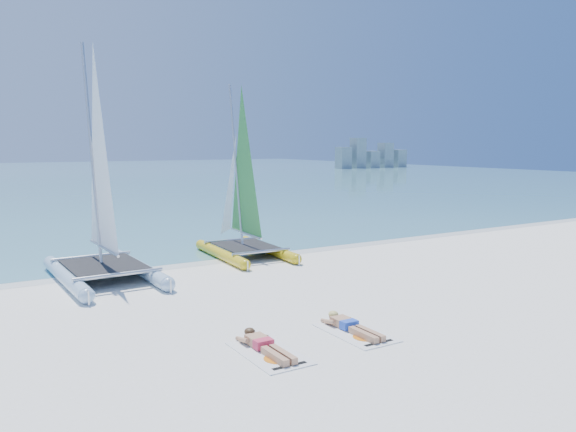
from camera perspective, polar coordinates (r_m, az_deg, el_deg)
name	(u,v)px	position (r m, az deg, el deg)	size (l,w,h in m)	color
ground	(291,297)	(14.84, 0.31, -8.27)	(140.00, 140.00, 0.00)	white
sea	(21,177)	(75.66, -25.51, 3.60)	(140.00, 115.00, 0.01)	#70A8BB
wet_sand_strip	(208,260)	(19.61, -8.14, -4.47)	(140.00, 1.40, 0.01)	silver
distant_skyline	(371,156)	(96.17, 8.39, 6.03)	(14.00, 2.00, 5.00)	#98A0A7
catamaran_blue	(100,206)	(17.34, -18.52, 0.94)	(2.71, 5.41, 7.28)	#B7DFF1
catamaran_yellow	(239,199)	(20.28, -4.96, 1.68)	(2.44, 5.04, 6.36)	yellow
towel_a	(269,353)	(11.07, -1.92, -13.75)	(1.00, 1.85, 0.02)	white
sunbather_a	(264,345)	(11.18, -2.42, -12.93)	(0.37, 1.73, 0.26)	tan
towel_b	(356,333)	(12.25, 6.89, -11.69)	(1.00, 1.85, 0.02)	white
sunbather_b	(350,325)	(12.35, 6.33, -10.98)	(0.37, 1.73, 0.26)	tan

